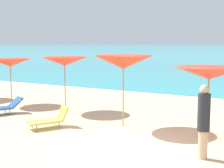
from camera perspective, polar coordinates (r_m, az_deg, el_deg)
name	(u,v)px	position (r m, az deg, el deg)	size (l,w,h in m)	color
ground_plane	(222,98)	(18.64, 18.27, -2.20)	(50.00, 100.00, 0.30)	beige
umbrella_2	(10,63)	(15.59, -16.93, 3.50)	(1.90, 1.90, 2.03)	#9E7F59
umbrella_3	(65,61)	(13.58, -8.06, 3.83)	(2.00, 2.00, 2.17)	#9E7F59
umbrella_4	(123,62)	(10.80, 1.94, 3.74)	(2.13, 2.13, 2.33)	#9E7F59
umbrella_5	(209,73)	(9.94, 16.17, 1.76)	(2.06, 2.06, 2.04)	#9E7F59
lounge_chair_0	(2,107)	(13.52, -18.16, -3.73)	(1.10, 1.67, 0.61)	#1E478C
lounge_chair_6	(50,119)	(11.05, -10.54, -5.90)	(1.07, 1.39, 0.67)	#D8BF4C
beachgoer_0	(204,119)	(8.14, 15.33, -5.81)	(0.29, 0.29, 1.76)	#DBAA84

